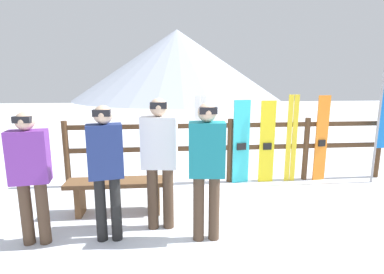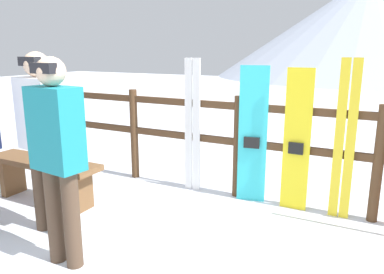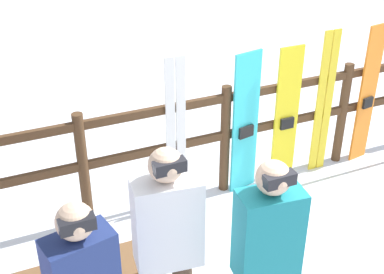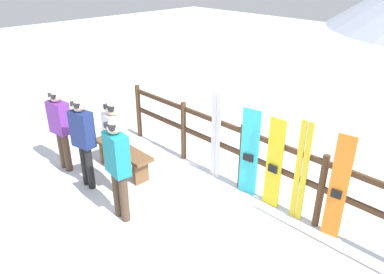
{
  "view_description": "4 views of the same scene",
  "coord_description": "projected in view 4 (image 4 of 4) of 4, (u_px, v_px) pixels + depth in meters",
  "views": [
    {
      "loc": [
        -1.17,
        -3.55,
        1.89
      ],
      "look_at": [
        -0.77,
        0.77,
        1.03
      ],
      "focal_mm": 28.0,
      "sensor_mm": 36.0,
      "label": 1
    },
    {
      "loc": [
        1.43,
        -2.24,
        1.67
      ],
      "look_at": [
        -0.29,
        1.08,
        0.79
      ],
      "focal_mm": 35.0,
      "sensor_mm": 36.0,
      "label": 2
    },
    {
      "loc": [
        -2.17,
        -2.48,
        3.24
      ],
      "look_at": [
        -0.66,
        0.98,
        1.12
      ],
      "focal_mm": 50.0,
      "sensor_mm": 36.0,
      "label": 3
    },
    {
      "loc": [
        3.39,
        -2.76,
        3.59
      ],
      "look_at": [
        -0.36,
        0.85,
        1.1
      ],
      "focal_mm": 35.0,
      "sensor_mm": 36.0,
      "label": 4
    }
  ],
  "objects": [
    {
      "name": "snowboard_cyan",
      "position": [
        249.0,
        153.0,
        6.03
      ],
      "size": [
        0.31,
        0.1,
        1.51
      ],
      "color": "#2DBFCC",
      "rests_on": "ground"
    },
    {
      "name": "fence",
      "position": [
        242.0,
        151.0,
        6.21
      ],
      "size": [
        5.86,
        0.1,
        1.17
      ],
      "color": "#4C331E",
      "rests_on": "ground"
    },
    {
      "name": "person_teal",
      "position": [
        117.0,
        163.0,
        5.34
      ],
      "size": [
        0.43,
        0.26,
        1.63
      ],
      "color": "#4C3828",
      "rests_on": "ground"
    },
    {
      "name": "bench",
      "position": [
        123.0,
        154.0,
        6.83
      ],
      "size": [
        1.42,
        0.36,
        0.49
      ],
      "color": "brown",
      "rests_on": "ground"
    },
    {
      "name": "person_white",
      "position": [
        116.0,
        143.0,
        5.89
      ],
      "size": [
        0.46,
        0.29,
        1.66
      ],
      "color": "#4C3828",
      "rests_on": "ground"
    },
    {
      "name": "snowboard_orange",
      "position": [
        338.0,
        189.0,
        5.04
      ],
      "size": [
        0.25,
        0.08,
        1.58
      ],
      "color": "orange",
      "rests_on": "ground"
    },
    {
      "name": "snowboard_yellow",
      "position": [
        274.0,
        164.0,
        5.73
      ],
      "size": [
        0.27,
        0.06,
        1.5
      ],
      "color": "yellow",
      "rests_on": "ground"
    },
    {
      "name": "ski_pair_white",
      "position": [
        216.0,
        137.0,
        6.5
      ],
      "size": [
        0.2,
        0.02,
        1.58
      ],
      "color": "white",
      "rests_on": "ground"
    },
    {
      "name": "person_purple",
      "position": [
        60.0,
        125.0,
        6.7
      ],
      "size": [
        0.43,
        0.28,
        1.54
      ],
      "color": "#4C3828",
      "rests_on": "ground"
    },
    {
      "name": "ground_plane",
      "position": [
        168.0,
        230.0,
        5.48
      ],
      "size": [
        40.0,
        40.0,
        0.0
      ],
      "primitive_type": "plane",
      "color": "white"
    },
    {
      "name": "ski_pair_yellow",
      "position": [
        301.0,
        172.0,
        5.41
      ],
      "size": [
        0.19,
        0.02,
        1.6
      ],
      "color": "yellow",
      "rests_on": "ground"
    },
    {
      "name": "person_navy",
      "position": [
        83.0,
        137.0,
        6.14
      ],
      "size": [
        0.42,
        0.29,
        1.6
      ],
      "color": "black",
      "rests_on": "ground"
    }
  ]
}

